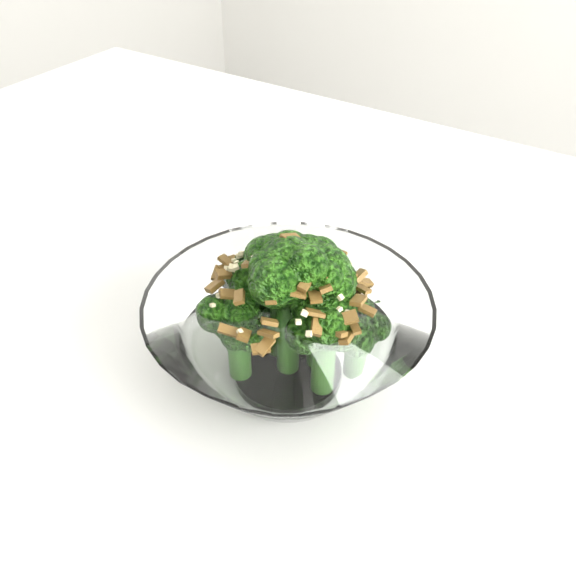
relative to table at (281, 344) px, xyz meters
The scene contains 2 objects.
table is the anchor object (origin of this frame).
broccoli_dish 0.16m from the table, 46.34° to the right, with size 0.20×0.20×0.12m.
Camera 1 is at (0.41, -0.39, 1.09)m, focal length 40.00 mm.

